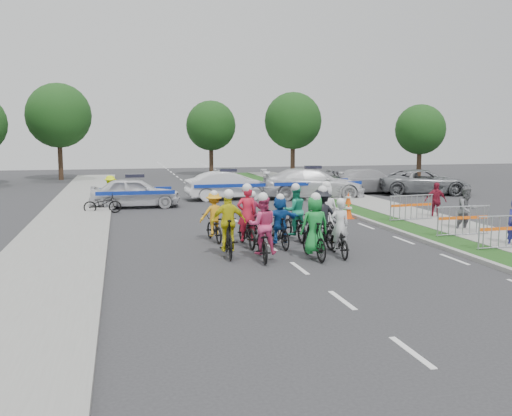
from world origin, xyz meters
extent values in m
plane|color=#28282B|center=(0.00, 0.00, 0.00)|extent=(90.00, 90.00, 0.00)
cube|color=gray|center=(5.10, 5.00, 0.06)|extent=(0.20, 60.00, 0.12)
cube|color=#1A3F14|center=(5.80, 5.00, 0.06)|extent=(1.20, 60.00, 0.11)
cube|color=gray|center=(7.60, 5.00, 0.07)|extent=(2.40, 60.00, 0.13)
cube|color=gray|center=(-6.50, 5.00, 0.07)|extent=(3.00, 60.00, 0.13)
imported|color=black|center=(1.58, 1.21, 0.44)|extent=(0.73, 1.72, 0.88)
imported|color=silver|center=(1.58, 1.16, 0.91)|extent=(0.56, 0.40, 1.47)
sphere|color=white|center=(1.58, 1.11, 1.58)|extent=(0.25, 0.25, 0.25)
imported|color=black|center=(0.75, 1.02, 0.55)|extent=(0.58, 1.83, 1.09)
imported|color=#198E35|center=(0.75, 0.97, 1.00)|extent=(0.82, 0.55, 1.64)
sphere|color=white|center=(0.75, 0.92, 1.77)|extent=(0.28, 0.28, 0.28)
imported|color=black|center=(-0.71, 1.25, 0.50)|extent=(0.89, 1.96, 0.99)
imported|color=#D83C74|center=(-0.71, 1.20, 1.01)|extent=(0.87, 0.72, 1.65)
sphere|color=white|center=(-0.71, 1.15, 1.79)|extent=(0.29, 0.29, 0.29)
imported|color=black|center=(-1.56, 1.87, 0.56)|extent=(0.69, 1.92, 1.13)
imported|color=yellow|center=(-1.56, 1.82, 1.03)|extent=(1.02, 0.49, 1.69)
sphere|color=white|center=(-1.56, 1.77, 1.83)|extent=(0.29, 0.29, 0.29)
imported|color=black|center=(1.54, 2.61, 0.50)|extent=(0.96, 1.99, 1.00)
imported|color=black|center=(1.54, 2.56, 1.02)|extent=(1.16, 0.78, 1.67)
sphere|color=white|center=(1.54, 2.51, 1.80)|extent=(0.29, 0.29, 0.29)
imported|color=black|center=(0.22, 2.75, 0.49)|extent=(0.63, 1.67, 0.98)
imported|color=#154EA4|center=(0.22, 2.70, 0.92)|extent=(1.40, 0.58, 1.47)
sphere|color=white|center=(0.22, 2.65, 1.59)|extent=(0.25, 0.25, 0.25)
imported|color=black|center=(-0.72, 3.25, 0.52)|extent=(0.75, 1.99, 1.03)
imported|color=red|center=(-0.72, 3.20, 1.04)|extent=(0.64, 0.43, 1.72)
sphere|color=white|center=(-0.72, 3.15, 1.86)|extent=(0.30, 0.30, 0.30)
imported|color=black|center=(2.05, 3.65, 0.57)|extent=(0.57, 1.90, 1.14)
imported|color=white|center=(2.05, 3.60, 1.03)|extent=(0.84, 0.56, 1.71)
sphere|color=white|center=(2.05, 3.55, 1.85)|extent=(0.30, 0.30, 0.30)
imported|color=black|center=(1.08, 3.95, 0.49)|extent=(0.81, 1.93, 0.99)
imported|color=#1B9972|center=(1.08, 3.90, 1.00)|extent=(0.85, 0.69, 1.64)
sphere|color=white|center=(1.08, 3.85, 1.77)|extent=(0.28, 0.28, 0.28)
imported|color=black|center=(-0.30, 4.33, 0.48)|extent=(0.56, 1.61, 0.95)
imported|color=#CE396B|center=(-0.30, 4.28, 0.89)|extent=(0.86, 0.41, 1.43)
sphere|color=white|center=(-0.30, 4.23, 1.54)|extent=(0.25, 0.25, 0.25)
imported|color=black|center=(-1.58, 4.35, 0.44)|extent=(0.77, 1.73, 0.88)
imported|color=orange|center=(-1.58, 4.30, 0.91)|extent=(1.00, 0.65, 1.46)
sphere|color=white|center=(-1.58, 4.25, 1.58)|extent=(0.25, 0.25, 0.25)
imported|color=silver|center=(-3.88, 13.81, 0.73)|extent=(4.31, 1.84, 1.45)
imported|color=silver|center=(1.11, 16.09, 0.75)|extent=(4.67, 1.89, 1.51)
imported|color=silver|center=(5.69, 15.42, 0.82)|extent=(5.95, 3.15, 1.64)
imported|color=#A4A4A9|center=(9.95, 17.40, 0.73)|extent=(5.22, 2.56, 1.46)
imported|color=slate|center=(12.71, 15.95, 0.73)|extent=(5.64, 3.57, 1.45)
imported|color=slate|center=(7.55, 3.91, 0.83)|extent=(0.89, 0.73, 1.67)
imported|color=maroon|center=(8.09, 6.92, 0.78)|extent=(0.97, 0.54, 1.55)
imported|color=#DBF30C|center=(-5.04, 14.29, 0.76)|extent=(1.13, 1.05, 1.53)
cube|color=#F24C0C|center=(4.71, 8.02, 0.01)|extent=(0.40, 0.40, 0.03)
cone|color=#F24C0C|center=(4.71, 8.02, 0.35)|extent=(0.36, 0.36, 0.70)
cylinder|color=silver|center=(4.71, 8.02, 0.45)|extent=(0.29, 0.29, 0.08)
cube|color=#F24C0C|center=(6.29, 11.83, 0.01)|extent=(0.40, 0.40, 0.03)
cone|color=#F24C0C|center=(6.29, 11.83, 0.35)|extent=(0.36, 0.36, 0.70)
cylinder|color=silver|center=(6.29, 11.83, 0.45)|extent=(0.29, 0.29, 0.08)
imported|color=black|center=(-5.36, 12.08, 0.43)|extent=(1.66, 0.60, 0.86)
cylinder|color=#382619|center=(9.00, 30.00, 1.62)|extent=(0.36, 0.36, 3.25)
sphere|color=#1A3812|center=(9.00, 30.00, 4.55)|extent=(4.55, 4.55, 4.55)
cylinder|color=#382619|center=(18.00, 26.00, 1.38)|extent=(0.36, 0.36, 2.75)
sphere|color=#1A3812|center=(18.00, 26.00, 3.85)|extent=(3.85, 3.85, 3.85)
cylinder|color=#382619|center=(-9.00, 32.00, 1.75)|extent=(0.36, 0.36, 3.50)
sphere|color=#1A3812|center=(-9.00, 32.00, 4.90)|extent=(4.90, 4.90, 4.90)
cylinder|color=#382619|center=(3.00, 34.00, 1.50)|extent=(0.36, 0.36, 3.00)
sphere|color=#1A3812|center=(3.00, 34.00, 4.20)|extent=(4.20, 4.20, 4.20)
camera|label=1|loc=(-4.53, -14.08, 3.55)|focal=40.00mm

